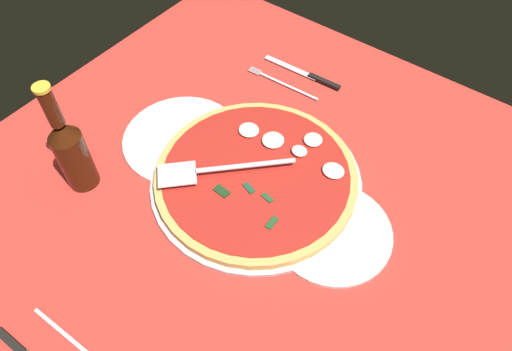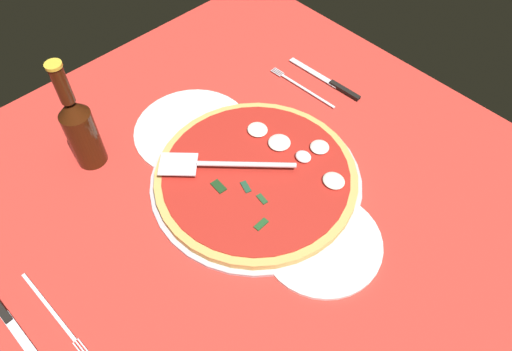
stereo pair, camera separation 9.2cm
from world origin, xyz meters
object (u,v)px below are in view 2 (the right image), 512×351
object	(u,v)px
dinner_plate_left	(193,131)
place_setting_near	(32,319)
place_setting_far	(317,86)
dinner_plate_right	(321,242)
beer_bottle	(80,129)
pizza_server	(220,164)
pizza	(257,175)

from	to	relation	value
dinner_plate_left	place_setting_near	bearing A→B (deg)	-72.27
place_setting_far	place_setting_near	bearing A→B (deg)	91.91
dinner_plate_right	place_setting_far	distance (cm)	41.54
dinner_plate_right	dinner_plate_left	bearing A→B (deg)	179.37
beer_bottle	place_setting_far	bearing A→B (deg)	71.43
place_setting_near	place_setting_far	distance (cm)	74.86
place_setting_near	beer_bottle	distance (cm)	34.79
place_setting_near	place_setting_far	size ratio (longest dim) A/B	1.00
dinner_plate_right	pizza_server	world-z (taller)	pizza_server
dinner_plate_left	place_setting_near	size ratio (longest dim) A/B	1.19
pizza	dinner_plate_right	bearing A→B (deg)	-4.37
place_setting_near	place_setting_far	world-z (taller)	same
dinner_plate_left	dinner_plate_right	world-z (taller)	same
dinner_plate_right	beer_bottle	xyz separation A→B (cm)	(-45.04, -19.18, 8.84)
place_setting_far	beer_bottle	distance (cm)	52.96
pizza	place_setting_far	world-z (taller)	pizza
place_setting_near	beer_bottle	world-z (taller)	beer_bottle
dinner_plate_left	dinner_plate_right	size ratio (longest dim) A/B	1.14
dinner_plate_right	beer_bottle	bearing A→B (deg)	-156.93
dinner_plate_right	place_setting_near	bearing A→B (deg)	-117.19
dinner_plate_left	pizza	bearing A→B (deg)	2.94
pizza	beer_bottle	world-z (taller)	beer_bottle
pizza_server	dinner_plate_right	bearing A→B (deg)	142.84
dinner_plate_left	beer_bottle	distance (cm)	22.91
dinner_plate_right	pizza_server	distance (cm)	24.07
dinner_plate_left	pizza	distance (cm)	19.09
beer_bottle	dinner_plate_left	bearing A→B (deg)	67.91
dinner_plate_right	pizza_server	bearing A→B (deg)	-172.13
pizza_server	beer_bottle	xyz separation A→B (cm)	(-21.51, -15.93, 4.97)
dinner_plate_right	place_setting_near	distance (cm)	49.87
dinner_plate_left	pizza	size ratio (longest dim) A/B	0.63
dinner_plate_left	place_setting_far	size ratio (longest dim) A/B	1.19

